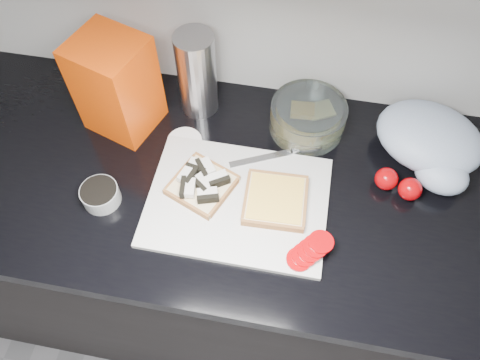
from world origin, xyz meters
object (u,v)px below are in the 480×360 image
Objects in this scene: steel_canister at (197,74)px; cutting_board at (238,202)px; glass_bowl at (308,117)px; bread_bag at (116,85)px.

cutting_board is at bearing -60.85° from steel_canister.
glass_bowl is at bearing -4.33° from steel_canister.
bread_bag reaches higher than cutting_board.
bread_bag is at bearing -172.59° from glass_bowl.
glass_bowl is 0.29m from steel_canister.
cutting_board is at bearing -117.34° from glass_bowl.
glass_bowl is (0.13, 0.25, 0.03)m from cutting_board.
bread_bag reaches higher than glass_bowl.
cutting_board is 0.39m from bread_bag.
steel_canister is (-0.15, 0.27, 0.11)m from cutting_board.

